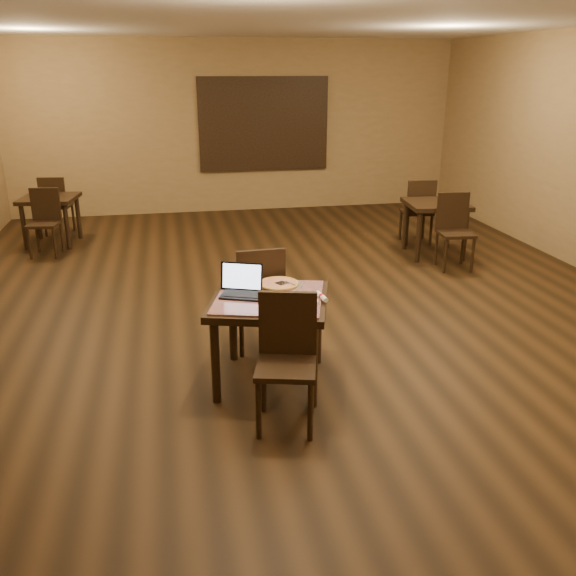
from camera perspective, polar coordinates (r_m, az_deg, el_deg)
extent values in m
plane|color=black|center=(6.80, 0.34, -1.66)|extent=(10.00, 10.00, 0.00)
cube|color=olive|center=(11.31, -4.89, 14.74)|extent=(8.00, 0.02, 3.00)
cube|color=silver|center=(6.35, 0.40, 24.44)|extent=(8.00, 10.00, 0.02)
cube|color=#245184|center=(11.35, -2.29, 15.06)|extent=(2.20, 0.04, 1.50)
cube|color=black|center=(11.32, -2.27, 15.05)|extent=(2.34, 0.02, 1.64)
cylinder|color=black|center=(4.79, -6.81, -6.80)|extent=(0.07, 0.07, 0.71)
cylinder|color=black|center=(5.46, -5.19, -3.26)|extent=(0.07, 0.07, 0.71)
cylinder|color=black|center=(4.70, 2.37, -7.23)|extent=(0.07, 0.07, 0.71)
cylinder|color=black|center=(5.38, 2.80, -3.56)|extent=(0.07, 0.07, 0.71)
cube|color=black|center=(4.92, -1.75, -1.25)|extent=(1.14, 1.14, 0.06)
cube|color=#1F1693|center=(4.91, -1.76, -0.87)|extent=(1.04, 1.04, 0.02)
cylinder|color=black|center=(4.37, -2.78, -11.36)|extent=(0.04, 0.04, 0.46)
cylinder|color=black|center=(4.69, -2.29, -9.06)|extent=(0.04, 0.04, 0.46)
cylinder|color=black|center=(4.35, 2.10, -11.52)|extent=(0.04, 0.04, 0.46)
cylinder|color=black|center=(4.67, 2.23, -9.19)|extent=(0.04, 0.04, 0.46)
cube|color=black|center=(4.39, -0.19, -7.45)|extent=(0.52, 0.52, 0.04)
cube|color=black|center=(4.46, -0.03, -3.30)|extent=(0.42, 0.15, 0.49)
cylinder|color=black|center=(5.95, -1.46, -2.45)|extent=(0.04, 0.04, 0.47)
cylinder|color=black|center=(5.62, -0.60, -3.85)|extent=(0.04, 0.04, 0.47)
cylinder|color=black|center=(5.89, -5.02, -2.78)|extent=(0.04, 0.04, 0.47)
cylinder|color=black|center=(5.55, -4.37, -4.23)|extent=(0.04, 0.04, 0.47)
cube|color=black|center=(5.65, -2.91, -0.93)|extent=(0.46, 0.46, 0.04)
cube|color=black|center=(5.38, -2.53, 1.04)|extent=(0.44, 0.07, 0.50)
cube|color=black|center=(4.93, -4.15, -0.64)|extent=(0.42, 0.36, 0.02)
cube|color=black|center=(5.00, -4.36, 1.08)|extent=(0.35, 0.18, 0.23)
cube|color=silver|center=(4.99, -4.35, 1.09)|extent=(0.31, 0.15, 0.20)
cylinder|color=white|center=(4.78, 1.20, -1.25)|extent=(0.28, 0.28, 0.02)
cylinder|color=silver|center=(5.15, -0.88, 0.28)|extent=(0.40, 0.40, 0.01)
cylinder|color=#D1B78B|center=(5.15, -0.89, 0.40)|extent=(0.33, 0.33, 0.02)
torus|color=#C68C3F|center=(5.14, -0.89, 0.44)|extent=(0.34, 0.34, 0.02)
cube|color=silver|center=(5.13, -0.63, 0.45)|extent=(0.18, 0.23, 0.01)
cylinder|color=white|center=(4.85, 3.18, -0.80)|extent=(0.06, 0.19, 0.04)
cylinder|color=#AB1524|center=(4.85, 3.18, -0.80)|extent=(0.05, 0.04, 0.04)
cylinder|color=black|center=(8.43, 12.11, 4.73)|extent=(0.07, 0.07, 0.71)
cylinder|color=black|center=(9.03, 10.92, 5.80)|extent=(0.07, 0.07, 0.71)
cylinder|color=black|center=(8.64, 16.21, 4.75)|extent=(0.07, 0.07, 0.71)
cylinder|color=black|center=(9.23, 14.79, 5.81)|extent=(0.07, 0.07, 0.71)
cube|color=black|center=(8.74, 13.70, 7.62)|extent=(0.88, 0.88, 0.06)
cylinder|color=black|center=(8.07, 14.50, 2.89)|extent=(0.04, 0.04, 0.45)
cylinder|color=black|center=(8.39, 13.69, 3.61)|extent=(0.04, 0.04, 0.45)
cylinder|color=black|center=(8.20, 16.89, 2.92)|extent=(0.04, 0.04, 0.45)
cylinder|color=black|center=(8.52, 16.00, 3.64)|extent=(0.04, 0.04, 0.45)
cube|color=black|center=(8.23, 15.43, 4.92)|extent=(0.46, 0.46, 0.04)
cube|color=black|center=(8.34, 15.14, 7.00)|extent=(0.42, 0.08, 0.48)
cylinder|color=black|center=(9.66, 12.56, 5.80)|extent=(0.04, 0.04, 0.45)
cylinder|color=black|center=(9.32, 13.22, 5.25)|extent=(0.04, 0.04, 0.45)
cylinder|color=black|center=(9.55, 10.48, 5.79)|extent=(0.04, 0.04, 0.45)
cylinder|color=black|center=(9.22, 11.07, 5.24)|extent=(0.04, 0.04, 0.45)
cube|color=black|center=(9.38, 11.94, 6.99)|extent=(0.46, 0.46, 0.04)
cube|color=black|center=(9.15, 12.40, 8.31)|extent=(0.42, 0.08, 0.48)
cylinder|color=black|center=(9.62, -23.47, 5.26)|extent=(0.07, 0.07, 0.68)
cylinder|color=black|center=(10.18, -22.36, 6.14)|extent=(0.07, 0.07, 0.68)
cylinder|color=black|center=(9.42, -19.97, 5.44)|extent=(0.07, 0.07, 0.68)
cylinder|color=black|center=(9.99, -19.02, 6.32)|extent=(0.07, 0.07, 0.68)
cube|color=black|center=(9.73, -21.46, 7.79)|extent=(0.86, 0.86, 0.06)
cylinder|color=black|center=(9.13, -23.05, 3.80)|extent=(0.04, 0.04, 0.43)
cylinder|color=black|center=(9.45, -22.38, 4.38)|extent=(0.04, 0.04, 0.43)
cylinder|color=black|center=(9.02, -20.99, 3.89)|extent=(0.04, 0.04, 0.43)
cylinder|color=black|center=(9.34, -20.39, 4.47)|extent=(0.04, 0.04, 0.43)
cube|color=black|center=(9.18, -21.89, 5.55)|extent=(0.45, 0.45, 0.04)
cube|color=black|center=(9.29, -21.75, 7.31)|extent=(0.40, 0.09, 0.46)
cylinder|color=black|center=(10.53, -19.44, 6.23)|extent=(0.04, 0.04, 0.43)
cylinder|color=black|center=(10.21, -19.95, 5.76)|extent=(0.04, 0.04, 0.43)
cylinder|color=black|center=(10.63, -21.23, 6.13)|extent=(0.04, 0.04, 0.43)
cylinder|color=black|center=(10.32, -21.78, 5.67)|extent=(0.04, 0.04, 0.43)
cube|color=black|center=(10.37, -20.76, 7.21)|extent=(0.45, 0.45, 0.04)
cube|color=black|center=(10.16, -21.22, 8.34)|extent=(0.40, 0.09, 0.46)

